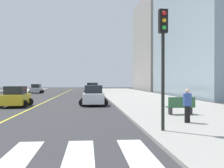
{
  "coord_description": "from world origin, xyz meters",
  "views": [
    {
      "loc": [
        4.77,
        -4.15,
        2.23
      ],
      "look_at": [
        8.4,
        36.73,
        1.91
      ],
      "focal_mm": 43.1,
      "sensor_mm": 36.0,
      "label": 1
    }
  ],
  "objects": [
    {
      "name": "car_yellow_fourth",
      "position": [
        -1.71,
        20.69,
        0.87
      ],
      "size": [
        2.65,
        4.19,
        1.85
      ],
      "rotation": [
        0.0,
        0.0,
        0.03
      ],
      "color": "gold",
      "rests_on": "ground"
    },
    {
      "name": "parking_garage_concrete",
      "position": [
        27.64,
        66.63,
        12.07
      ],
      "size": [
        18.0,
        24.0,
        24.14
      ],
      "primitive_type": "cube",
      "color": "#9E9B93",
      "rests_on": "ground"
    },
    {
      "name": "park_bench",
      "position": [
        10.66,
        12.49,
        0.69
      ],
      "size": [
        1.84,
        0.71,
        1.12
      ],
      "rotation": [
        0.0,
        0.0,
        1.65
      ],
      "color": "#33603D",
      "rests_on": "sidewalk_kerb_east"
    },
    {
      "name": "car_white_nearest",
      "position": [
        5.28,
        21.55,
        0.89
      ],
      "size": [
        2.74,
        4.32,
        1.91
      ],
      "rotation": [
        0.0,
        0.0,
        3.12
      ],
      "color": "silver",
      "rests_on": "ground"
    },
    {
      "name": "lane_divider_paint",
      "position": [
        0.0,
        40.0,
        0.01
      ],
      "size": [
        0.16,
        80.0,
        0.01
      ],
      "primitive_type": "cube",
      "color": "yellow",
      "rests_on": "ground"
    },
    {
      "name": "sidewalk_kerb_east",
      "position": [
        12.2,
        20.0,
        0.07
      ],
      "size": [
        10.0,
        120.0,
        0.15
      ],
      "primitive_type": "cube",
      "color": "#9E9B93",
      "rests_on": "ground"
    },
    {
      "name": "pedestrian_waiting_east",
      "position": [
        9.82,
        9.16,
        1.1
      ],
      "size": [
        0.43,
        0.43,
        1.72
      ],
      "rotation": [
        0.0,
        0.0,
        3.87
      ],
      "color": "black",
      "rests_on": "sidewalk_kerb_east"
    },
    {
      "name": "traffic_light_near_corner",
      "position": [
        7.95,
        7.05,
        3.76
      ],
      "size": [
        0.36,
        0.41,
        5.17
      ],
      "rotation": [
        0.0,
        0.0,
        3.14
      ],
      "color": "black",
      "rests_on": "sidewalk_kerb_east"
    },
    {
      "name": "car_red_third",
      "position": [
        5.48,
        59.37,
        0.8
      ],
      "size": [
        2.43,
        3.87,
        1.72
      ],
      "rotation": [
        0.0,
        0.0,
        3.13
      ],
      "color": "red",
      "rests_on": "ground"
    },
    {
      "name": "car_silver_second",
      "position": [
        -5.41,
        49.94,
        0.84
      ],
      "size": [
        2.55,
        4.05,
        1.8
      ],
      "rotation": [
        0.0,
        0.0,
        -0.02
      ],
      "color": "#B7B7BC",
      "rests_on": "ground"
    },
    {
      "name": "car_black_fifth",
      "position": [
        5.45,
        41.88,
        0.98
      ],
      "size": [
        3.0,
        4.73,
        2.09
      ],
      "rotation": [
        0.0,
        0.0,
        3.17
      ],
      "color": "black",
      "rests_on": "ground"
    }
  ]
}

